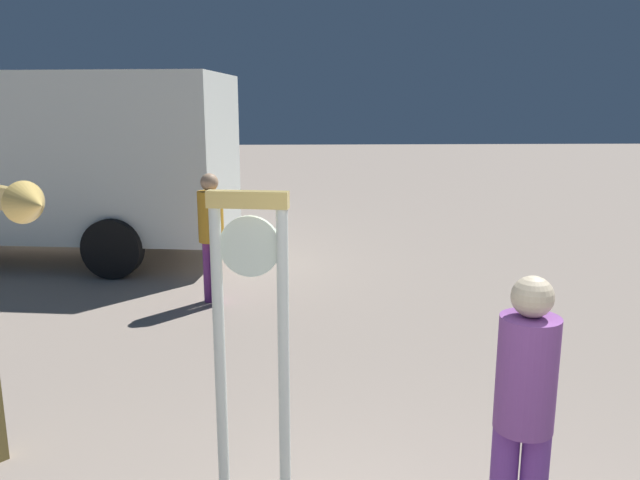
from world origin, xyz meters
The scene contains 4 objects.
standing_clock centered at (-0.89, 1.74, 1.25)m, with size 0.49×0.16×2.04m.
person_near_clock centered at (0.60, 1.19, 0.93)m, with size 0.32×0.32×1.66m.
person_distant centered at (-1.67, 5.95, 0.95)m, with size 0.32×0.32×1.70m.
box_truck_near centered at (-4.59, 8.54, 1.63)m, with size 6.73×3.20×3.02m.
Camera 1 is at (-0.64, -1.80, 2.51)m, focal length 34.51 mm.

